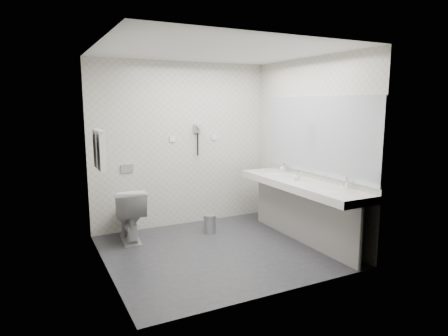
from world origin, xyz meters
TOP-DOWN VIEW (x-y plane):
  - floor at (0.00, 0.00)m, footprint 2.80×2.80m
  - ceiling at (0.00, 0.00)m, footprint 2.80×2.80m
  - wall_back at (0.00, 1.30)m, footprint 2.80×0.00m
  - wall_front at (0.00, -1.30)m, footprint 2.80×0.00m
  - wall_left at (-1.40, 0.00)m, footprint 0.00×2.60m
  - wall_right at (1.40, 0.00)m, footprint 0.00×2.60m
  - vanity_counter at (1.12, -0.20)m, footprint 0.55×2.20m
  - vanity_panel at (1.15, -0.20)m, footprint 0.03×2.15m
  - vanity_post_near at (1.18, -1.24)m, footprint 0.06×0.06m
  - vanity_post_far at (1.18, 0.84)m, footprint 0.06×0.06m
  - mirror at (1.39, -0.20)m, footprint 0.02×2.20m
  - basin_near at (1.12, -0.85)m, footprint 0.40×0.31m
  - basin_far at (1.12, 0.45)m, footprint 0.40×0.31m
  - faucet_near at (1.32, -0.85)m, footprint 0.04×0.04m
  - faucet_far at (1.32, 0.45)m, footprint 0.04×0.04m
  - soap_bottle_a at (1.13, -0.13)m, footprint 0.06×0.06m
  - soap_bottle_b at (1.11, -0.11)m, footprint 0.08×0.08m
  - glass_left at (1.26, 0.02)m, footprint 0.05×0.05m
  - toilet at (-0.93, 0.92)m, footprint 0.49×0.77m
  - flush_plate at (-0.85, 1.29)m, footprint 0.18×0.02m
  - pedal_bin at (0.19, 0.70)m, footprint 0.18×0.18m
  - bin_lid at (0.19, 0.70)m, footprint 0.18×0.18m
  - towel_rail at (-1.35, 0.55)m, footprint 0.02×0.62m
  - towel_near at (-1.34, 0.41)m, footprint 0.07×0.24m
  - towel_far at (-1.34, 0.69)m, footprint 0.07×0.24m
  - dryer_cradle at (0.25, 1.27)m, footprint 0.10×0.04m
  - dryer_barrel at (0.25, 1.20)m, footprint 0.08×0.14m
  - dryer_cord at (0.25, 1.26)m, footprint 0.02×0.02m
  - switch_plate_a at (-0.15, 1.29)m, footprint 0.09×0.02m
  - switch_plate_b at (0.55, 1.29)m, footprint 0.09×0.02m

SIDE VIEW (x-z plane):
  - floor at x=0.00m, z-range 0.00..0.00m
  - pedal_bin at x=0.19m, z-range 0.00..0.25m
  - bin_lid at x=0.19m, z-range 0.25..0.27m
  - toilet at x=-0.93m, z-range 0.00..0.74m
  - vanity_panel at x=1.15m, z-range 0.00..0.75m
  - vanity_post_near at x=1.18m, z-range 0.00..0.75m
  - vanity_post_far at x=1.18m, z-range 0.00..0.75m
  - vanity_counter at x=1.12m, z-range 0.75..0.85m
  - basin_near at x=1.12m, z-range 0.81..0.86m
  - basin_far at x=1.12m, z-range 0.81..0.86m
  - soap_bottle_a at x=1.13m, z-range 0.85..0.95m
  - soap_bottle_b at x=1.11m, z-range 0.85..0.95m
  - glass_left at x=1.26m, z-range 0.85..0.95m
  - faucet_near at x=1.32m, z-range 0.85..1.00m
  - faucet_far at x=1.32m, z-range 0.85..1.00m
  - flush_plate at x=-0.85m, z-range 0.89..1.01m
  - wall_back at x=0.00m, z-range -0.15..2.65m
  - wall_front at x=0.00m, z-range -0.15..2.65m
  - wall_left at x=-1.40m, z-range -0.05..2.55m
  - wall_right at x=1.40m, z-range -0.05..2.55m
  - dryer_cord at x=0.25m, z-range 1.07..1.43m
  - towel_near at x=-1.34m, z-range 1.09..1.57m
  - towel_far at x=-1.34m, z-range 1.09..1.57m
  - switch_plate_a at x=-0.15m, z-range 1.31..1.40m
  - switch_plate_b at x=0.55m, z-range 1.31..1.40m
  - mirror at x=1.39m, z-range 0.92..1.98m
  - dryer_cradle at x=0.25m, z-range 1.43..1.57m
  - dryer_barrel at x=0.25m, z-range 1.49..1.57m
  - towel_rail at x=-1.35m, z-range 1.54..1.56m
  - ceiling at x=0.00m, z-range 2.50..2.50m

